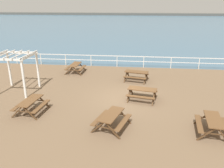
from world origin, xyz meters
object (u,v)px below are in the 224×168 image
object	(u,v)px
picnic_table_near_left	(112,117)
picnic_table_far_right	(142,91)
lattice_pergola	(15,64)
picnic_table_far_left	(75,66)
picnic_table_near_right	(136,74)
picnic_table_mid_centre	(213,122)
picnic_table_corner	(31,103)

from	to	relation	value
picnic_table_near_left	picnic_table_far_right	world-z (taller)	same
lattice_pergola	picnic_table_far_left	bearing A→B (deg)	60.01
picnic_table_near_right	lattice_pergola	xyz separation A→B (m)	(-8.24, -3.25, 1.41)
picnic_table_mid_centre	picnic_table_corner	xyz separation A→B (m)	(-9.60, 1.14, 0.00)
picnic_table_corner	lattice_pergola	world-z (taller)	lattice_pergola
picnic_table_corner	lattice_pergola	distance (m)	4.13
picnic_table_near_left	lattice_pergola	bearing A→B (deg)	75.88
picnic_table_corner	lattice_pergola	xyz separation A→B (m)	(-2.38, 3.06, 1.41)
picnic_table_near_right	picnic_table_far_right	bearing A→B (deg)	-71.42
picnic_table_corner	picnic_table_far_left	bearing A→B (deg)	1.98
picnic_table_near_right	picnic_table_mid_centre	world-z (taller)	same
picnic_table_far_left	picnic_table_far_right	size ratio (longest dim) A/B	0.90
picnic_table_near_left	picnic_table_mid_centre	xyz separation A→B (m)	(4.85, 0.04, 0.00)
picnic_table_near_left	lattice_pergola	xyz separation A→B (m)	(-7.13, 4.23, 1.41)
lattice_pergola	picnic_table_corner	bearing A→B (deg)	-52.12
picnic_table_far_left	picnic_table_mid_centre	bearing A→B (deg)	-132.85
picnic_table_near_right	picnic_table_corner	world-z (taller)	same
picnic_table_mid_centre	picnic_table_corner	world-z (taller)	same
picnic_table_mid_centre	lattice_pergola	bearing A→B (deg)	77.99
picnic_table_far_right	lattice_pergola	distance (m)	8.80
picnic_table_near_right	picnic_table_near_left	bearing A→B (deg)	-86.28
picnic_table_near_left	picnic_table_far_left	size ratio (longest dim) A/B	1.16
picnic_table_near_right	picnic_table_corner	distance (m)	8.60
picnic_table_near_right	picnic_table_far_left	xyz separation A→B (m)	(-5.41, 1.68, 0.00)
picnic_table_corner	picnic_table_far_right	bearing A→B (deg)	-62.96
picnic_table_mid_centre	picnic_table_corner	distance (m)	9.67
picnic_table_mid_centre	picnic_table_far_left	distance (m)	12.92
lattice_pergola	picnic_table_near_right	bearing A→B (deg)	21.41
lattice_pergola	picnic_table_mid_centre	bearing A→B (deg)	-19.38
picnic_table_mid_centre	lattice_pergola	xyz separation A→B (m)	(-11.98, 4.20, 1.41)
picnic_table_far_left	lattice_pergola	world-z (taller)	lattice_pergola
picnic_table_near_right	picnic_table_far_left	size ratio (longest dim) A/B	1.12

